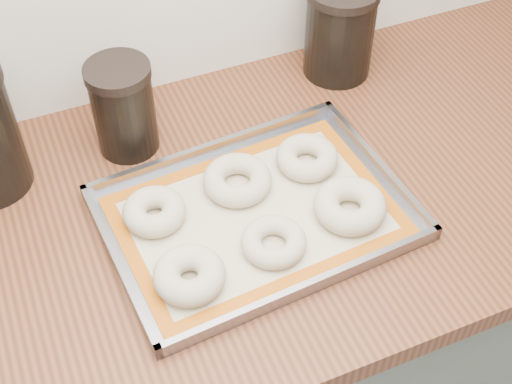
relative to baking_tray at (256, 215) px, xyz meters
name	(u,v)px	position (x,y,z in m)	size (l,w,h in m)	color
cabinet	(288,333)	(0.09, 0.05, -0.48)	(3.00, 0.65, 0.86)	#5C675B
countertop	(297,189)	(0.09, 0.05, -0.03)	(3.06, 0.68, 0.04)	brown
baking_tray	(256,215)	(0.00, 0.00, 0.00)	(0.48, 0.36, 0.03)	gray
baking_mat	(256,216)	(0.00, 0.00, 0.00)	(0.44, 0.32, 0.00)	#C6B793
bagel_front_left	(189,275)	(-0.14, -0.08, 0.02)	(0.10, 0.10, 0.04)	#C5B498
bagel_front_mid	(274,242)	(0.00, -0.07, 0.01)	(0.10, 0.10, 0.03)	#C5B498
bagel_front_right	(350,206)	(0.14, -0.05, 0.02)	(0.11, 0.11, 0.04)	#C5B498
bagel_back_left	(154,212)	(-0.15, 0.05, 0.02)	(0.10, 0.10, 0.04)	#C5B498
bagel_back_mid	(237,180)	(0.00, 0.07, 0.02)	(0.11, 0.11, 0.04)	#C5B498
bagel_back_right	(307,158)	(0.12, 0.07, 0.02)	(0.10, 0.10, 0.04)	#C5B498
canister_mid	(123,108)	(-0.14, 0.24, 0.08)	(0.11, 0.11, 0.17)	black
canister_right	(340,30)	(0.29, 0.29, 0.08)	(0.13, 0.13, 0.18)	black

